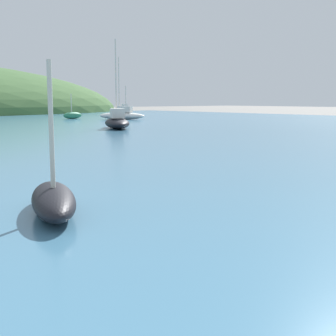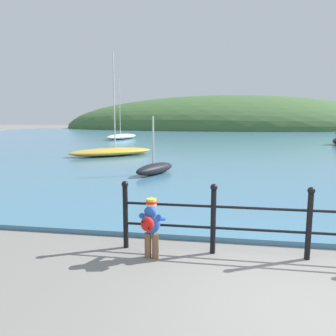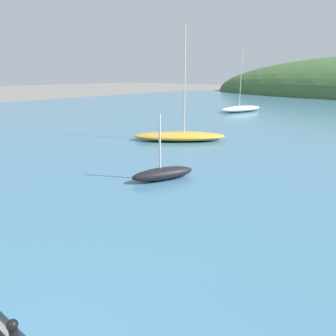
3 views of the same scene
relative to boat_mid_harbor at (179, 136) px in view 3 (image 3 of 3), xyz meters
The scene contains 3 objects.
boat_mid_harbor is the anchor object (origin of this frame).
boat_twin_mast 15.53m from the boat_mid_harbor, 105.08° to the left, with size 2.94×5.37×6.16m.
boat_green_fishing 7.05m from the boat_mid_harbor, 57.04° to the right, with size 1.49×2.37×2.27m.
Camera 3 is at (3.43, 0.37, 3.65)m, focal length 35.00 mm.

